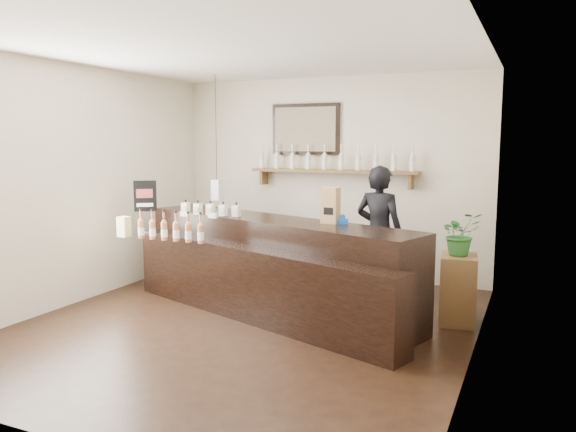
# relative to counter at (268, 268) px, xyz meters

# --- Properties ---
(ground) EXTENTS (5.00, 5.00, 0.00)m
(ground) POSITION_rel_counter_xyz_m (0.02, -0.56, -0.49)
(ground) COLOR black
(ground) RESTS_ON ground
(room_shell) EXTENTS (5.00, 5.00, 5.00)m
(room_shell) POSITION_rel_counter_xyz_m (0.02, -0.56, 1.22)
(room_shell) COLOR beige
(room_shell) RESTS_ON ground
(back_wall_decor) EXTENTS (2.66, 0.96, 1.69)m
(back_wall_decor) POSITION_rel_counter_xyz_m (-0.14, 1.81, 1.27)
(back_wall_decor) COLOR brown
(back_wall_decor) RESTS_ON ground
(counter) EXTENTS (3.73, 2.15, 1.21)m
(counter) POSITION_rel_counter_xyz_m (0.00, 0.00, 0.00)
(counter) COLOR black
(counter) RESTS_ON ground
(promo_sign) EXTENTS (0.24, 0.18, 0.39)m
(promo_sign) POSITION_rel_counter_xyz_m (-1.74, 0.08, 0.74)
(promo_sign) COLOR black
(promo_sign) RESTS_ON counter
(paper_bag) EXTENTS (0.19, 0.15, 0.39)m
(paper_bag) POSITION_rel_counter_xyz_m (0.72, 0.05, 0.74)
(paper_bag) COLOR olive
(paper_bag) RESTS_ON counter
(tape_dispenser) EXTENTS (0.13, 0.08, 0.10)m
(tape_dispenser) POSITION_rel_counter_xyz_m (0.86, 0.05, 0.59)
(tape_dispenser) COLOR blue
(tape_dispenser) RESTS_ON counter
(side_cabinet) EXTENTS (0.42, 0.54, 0.73)m
(side_cabinet) POSITION_rel_counter_xyz_m (2.02, 0.44, -0.12)
(side_cabinet) COLOR brown
(side_cabinet) RESTS_ON ground
(potted_plant) EXTENTS (0.54, 0.53, 0.46)m
(potted_plant) POSITION_rel_counter_xyz_m (2.02, 0.44, 0.47)
(potted_plant) COLOR #286428
(potted_plant) RESTS_ON side_cabinet
(shopkeeper) EXTENTS (0.74, 0.55, 1.84)m
(shopkeeper) POSITION_rel_counter_xyz_m (1.01, 0.99, 0.43)
(shopkeeper) COLOR black
(shopkeeper) RESTS_ON ground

